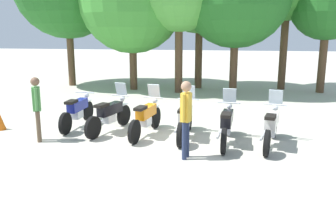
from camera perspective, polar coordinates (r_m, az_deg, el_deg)
ground_plane at (r=9.67m, az=-0.44°, el=-5.83°), size 80.00×80.00×0.00m
motorcycle_0 at (r=10.80m, az=-14.86°, el=-1.58°), size 0.62×2.19×0.99m
motorcycle_1 at (r=10.11m, az=-9.65°, el=-2.17°), size 0.85×2.13×1.37m
motorcycle_2 at (r=9.66m, az=-3.66°, el=-2.68°), size 0.72×2.17×1.37m
motorcycle_3 at (r=9.42m, az=2.89°, el=-3.05°), size 0.62×2.19×1.37m
motorcycle_4 at (r=9.07m, az=9.77°, el=-3.81°), size 0.63×2.19×1.37m
motorcycle_5 at (r=9.13m, az=16.87°, el=-4.05°), size 0.81×2.14×1.37m
person_0 at (r=9.61m, az=-21.05°, el=-0.48°), size 0.31×0.39×1.73m
person_1 at (r=7.75m, az=3.01°, el=-2.05°), size 0.30×0.41×1.82m
tree_1 at (r=16.98m, az=-6.03°, el=16.39°), size 5.05×5.05×6.83m
tree_2 at (r=18.63m, az=-6.10°, el=16.27°), size 4.58×4.58×6.69m
tree_7 at (r=17.56m, az=25.11°, el=14.59°), size 3.39×3.39×5.82m
traffic_cone at (r=11.35m, az=-26.25°, el=-2.96°), size 0.32×0.32×0.55m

